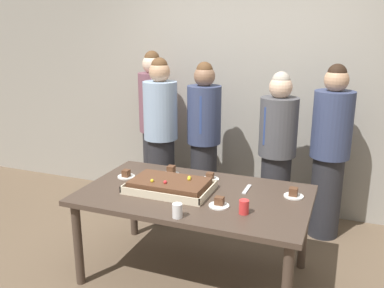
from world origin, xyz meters
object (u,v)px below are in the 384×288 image
at_px(person_green_shirt_behind, 161,139).
at_px(person_serving_front, 204,140).
at_px(party_table, 195,202).
at_px(plated_slice_far_left, 171,172).
at_px(drink_cup_nearest, 244,207).
at_px(person_back_corner, 154,126).
at_px(cake_server_utensil, 247,189).
at_px(plated_slice_far_right, 219,203).
at_px(drink_cup_middle, 177,211).
at_px(plated_slice_near_left, 126,175).
at_px(sheet_cake, 170,186).
at_px(person_left_edge_reaching, 330,151).
at_px(plated_slice_center_front, 293,194).
at_px(person_striped_tie_right, 277,153).
at_px(plated_slice_near_right, 210,178).

bearing_deg(person_green_shirt_behind, person_serving_front, 89.41).
height_order(party_table, plated_slice_far_left, plated_slice_far_left).
xyz_separation_m(party_table, drink_cup_nearest, (0.45, -0.22, 0.13)).
bearing_deg(person_back_corner, cake_server_utensil, 21.82).
distance_m(plated_slice_far_right, cake_server_utensil, 0.40).
height_order(drink_cup_middle, person_serving_front, person_serving_front).
bearing_deg(drink_cup_middle, plated_slice_near_left, 142.32).
bearing_deg(sheet_cake, plated_slice_far_left, 112.74).
xyz_separation_m(party_table, person_left_edge_reaching, (0.93, 1.12, 0.21)).
height_order(sheet_cake, plated_slice_near_left, sheet_cake).
xyz_separation_m(plated_slice_far_left, plated_slice_far_right, (0.60, -0.48, -0.01)).
height_order(plated_slice_center_front, person_green_shirt_behind, person_green_shirt_behind).
height_order(drink_cup_middle, person_back_corner, person_back_corner).
relative_size(plated_slice_center_front, person_striped_tie_right, 0.09).
relative_size(drink_cup_nearest, person_left_edge_reaching, 0.06).
bearing_deg(person_serving_front, plated_slice_near_left, -27.22).
bearing_deg(person_back_corner, person_striped_tie_right, 50.64).
bearing_deg(plated_slice_near_left, sheet_cake, -16.25).
bearing_deg(drink_cup_middle, plated_slice_far_left, 117.17).
bearing_deg(person_green_shirt_behind, plated_slice_far_right, 13.89).
bearing_deg(party_table, drink_cup_middle, -83.99).
relative_size(plated_slice_far_right, plated_slice_center_front, 1.00).
xyz_separation_m(sheet_cake, drink_cup_nearest, (0.65, -0.20, 0.01)).
bearing_deg(plated_slice_near_right, person_serving_front, 113.71).
height_order(person_serving_front, person_striped_tie_right, person_serving_front).
height_order(sheet_cake, plated_slice_near_right, sheet_cake).
xyz_separation_m(plated_slice_center_front, drink_cup_middle, (-0.68, -0.65, 0.03)).
xyz_separation_m(plated_slice_near_right, person_left_edge_reaching, (0.91, 0.80, 0.12)).
xyz_separation_m(plated_slice_center_front, person_green_shirt_behind, (-1.42, 0.63, 0.13)).
bearing_deg(person_striped_tie_right, drink_cup_middle, 16.80).
bearing_deg(cake_server_utensil, plated_slice_center_front, -1.47).
height_order(plated_slice_near_right, person_green_shirt_behind, person_green_shirt_behind).
relative_size(drink_cup_nearest, person_serving_front, 0.06).
xyz_separation_m(plated_slice_near_left, plated_slice_far_left, (0.33, 0.20, 0.01)).
distance_m(plated_slice_far_left, cake_server_utensil, 0.72).
distance_m(sheet_cake, drink_cup_nearest, 0.68).
bearing_deg(plated_slice_far_right, drink_cup_middle, -126.60).
height_order(party_table, plated_slice_far_right, plated_slice_far_right).
bearing_deg(drink_cup_nearest, sheet_cake, 163.36).
bearing_deg(plated_slice_center_front, party_table, -164.33).
xyz_separation_m(plated_slice_far_left, cake_server_utensil, (0.71, -0.10, -0.02)).
bearing_deg(party_table, person_back_corner, 128.40).
xyz_separation_m(cake_server_utensil, person_striped_tie_right, (0.09, 0.78, 0.09)).
relative_size(plated_slice_far_right, person_serving_front, 0.09).
height_order(party_table, person_serving_front, person_serving_front).
bearing_deg(plated_slice_near_right, cake_server_utensil, -16.88).
distance_m(plated_slice_far_left, person_striped_tie_right, 1.06).
distance_m(plated_slice_far_left, plated_slice_far_right, 0.77).
bearing_deg(party_table, plated_slice_near_left, 170.74).
relative_size(plated_slice_far_left, person_back_corner, 0.09).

